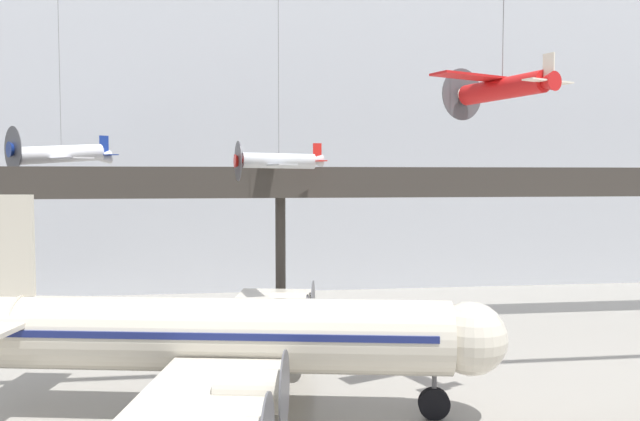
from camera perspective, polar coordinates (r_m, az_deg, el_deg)
hangar_back_wall at (r=55.23m, az=-4.57°, el=7.48°), size 140.00×3.00×28.28m
mezzanine_walkway at (r=41.68m, az=-3.56°, el=1.66°), size 110.00×3.20×10.58m
airliner_silver_main at (r=26.79m, az=-9.22°, el=-11.25°), size 23.97×27.60×9.21m
suspended_plane_red_highwing at (r=29.11m, az=16.31°, el=10.76°), size 6.80×5.88×9.54m
suspended_plane_white_twin at (r=45.82m, az=-22.56°, el=4.77°), size 7.00×7.50×11.86m
suspended_plane_silver_racer at (r=37.93m, az=-3.80°, el=4.53°), size 5.60×6.80×12.35m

